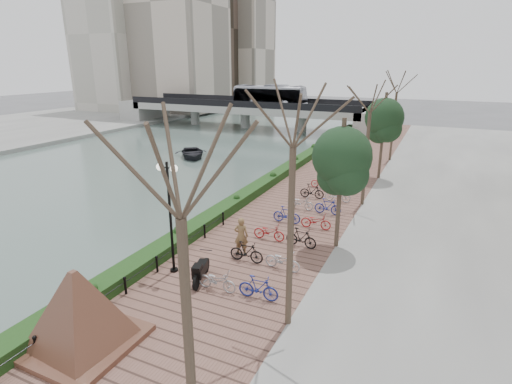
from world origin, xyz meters
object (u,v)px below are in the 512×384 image
Objects in this scene: motorcycle at (201,269)px; granite_monument at (78,309)px; lamppost at (169,195)px; boat at (192,153)px; pedestrian at (241,236)px.

granite_monument is at bearing -119.63° from motorcycle.
lamppost is at bearing 158.11° from motorcycle.
boat is (-14.65, 21.36, -0.54)m from motorcycle.
pedestrian is (1.73, 8.14, -0.44)m from granite_monument.
boat is at bearing 121.71° from lamppost.
boat is (-13.32, 26.51, -1.36)m from granite_monument.
granite_monument is at bearing -101.68° from boat.
lamppost is 2.82× the size of motorcycle.
lamppost is (-0.23, 5.34, 2.23)m from granite_monument.
lamppost is at bearing 37.92° from pedestrian.
motorcycle is at bearing -93.91° from boat.
granite_monument reaches higher than boat.
lamppost is 3.44m from motorcycle.
pedestrian reaches higher than boat.
granite_monument is 5.79m from lamppost.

